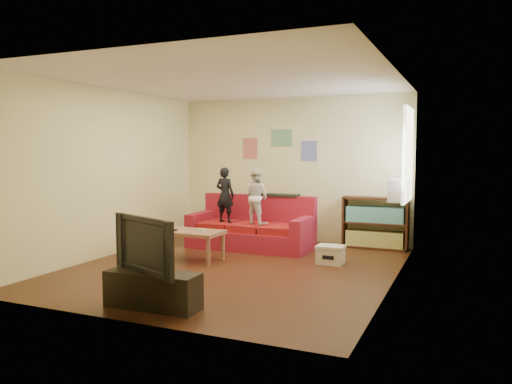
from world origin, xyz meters
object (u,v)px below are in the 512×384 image
at_px(child_b, 256,196).
at_px(sofa, 252,230).
at_px(tv_stand, 153,290).
at_px(television, 152,244).
at_px(bookshelf, 375,226).
at_px(file_box, 331,255).
at_px(child_a, 225,195).
at_px(coffee_table, 189,235).

bearing_deg(child_b, sofa, -31.37).
bearing_deg(tv_stand, television, 0.00).
bearing_deg(bookshelf, file_box, -104.86).
distance_m(child_a, child_b, 0.60).
bearing_deg(coffee_table, child_a, 88.74).
bearing_deg(file_box, tv_stand, -113.56).
bearing_deg(coffee_table, sofa, 70.78).
distance_m(child_b, coffee_table, 1.45).
xyz_separation_m(file_box, television, (-1.23, -2.82, 0.56)).
relative_size(sofa, tv_stand, 2.01).
bearing_deg(tv_stand, file_box, 64.70).
bearing_deg(child_b, file_box, 177.30).
bearing_deg(tv_stand, coffee_table, 109.70).
bearing_deg(bookshelf, child_b, -152.93).
height_order(child_b, bookshelf, child_b).
xyz_separation_m(sofa, tv_stand, (0.38, -3.55, -0.12)).
bearing_deg(coffee_table, file_box, 17.19).
bearing_deg(file_box, television, -113.56).
height_order(sofa, television, television).
relative_size(bookshelf, tv_stand, 1.06).
xyz_separation_m(child_b, bookshelf, (1.86, 0.95, -0.53)).
bearing_deg(child_b, coffee_table, 80.51).
bearing_deg(child_a, tv_stand, 108.97).
bearing_deg(tv_stand, sofa, 94.32).
xyz_separation_m(sofa, bookshelf, (2.01, 0.78, 0.08)).
bearing_deg(sofa, child_b, -49.45).
height_order(child_a, bookshelf, child_a).
distance_m(sofa, tv_stand, 3.57).
relative_size(child_a, tv_stand, 0.91).
xyz_separation_m(child_a, coffee_table, (-0.03, -1.20, -0.52)).
height_order(child_a, coffee_table, child_a).
height_order(coffee_table, tv_stand, coffee_table).
height_order(child_a, television, child_a).
bearing_deg(child_a, television, 108.97).
distance_m(bookshelf, file_box, 1.58).
distance_m(coffee_table, bookshelf, 3.29).
bearing_deg(television, bookshelf, 91.73).
distance_m(bookshelf, television, 4.63).
bearing_deg(sofa, television, -83.95).
bearing_deg(television, coffee_table, 133.81).
bearing_deg(child_a, child_b, -174.81).
xyz_separation_m(child_b, tv_stand, (0.23, -3.38, -0.73)).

